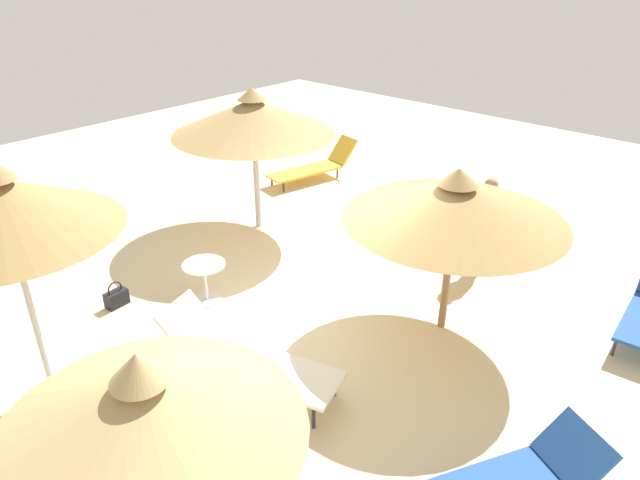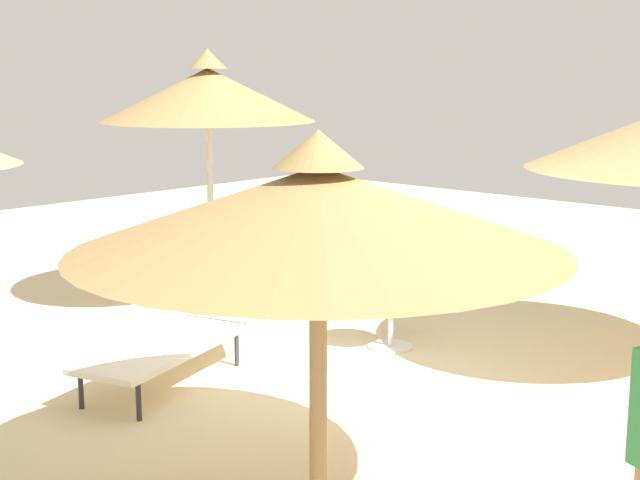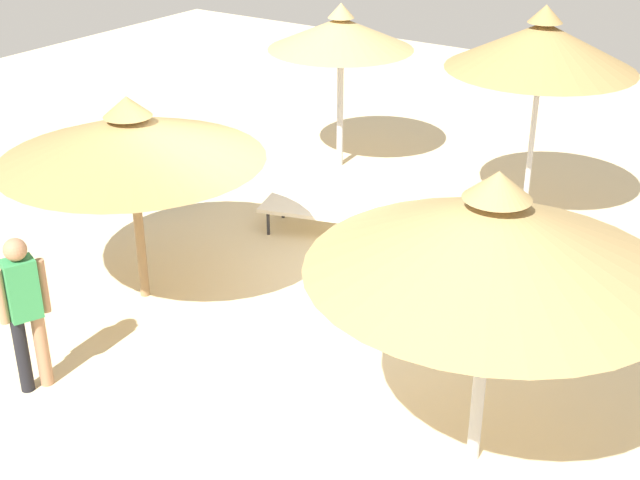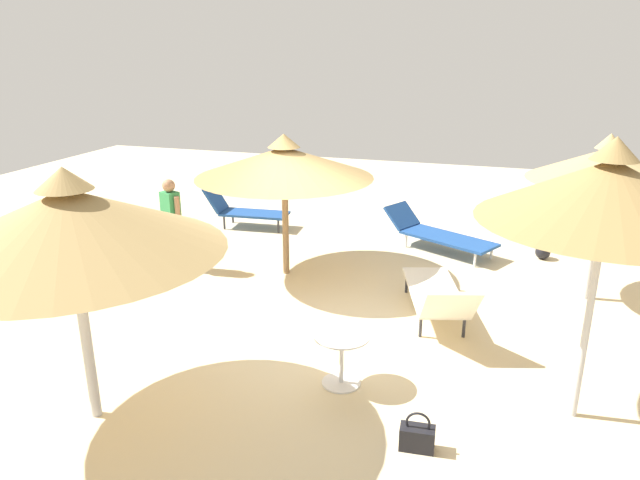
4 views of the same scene
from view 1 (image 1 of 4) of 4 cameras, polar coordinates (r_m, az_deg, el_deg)
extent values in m
cube|color=beige|center=(8.53, 0.18, -7.82)|extent=(24.00, 24.00, 0.10)
cylinder|color=olive|center=(7.94, 12.69, -2.42)|extent=(0.11, 0.11, 2.01)
cone|color=#997A47|center=(7.54, 13.40, 3.71)|extent=(2.92, 2.92, 0.50)
cone|color=#997A47|center=(7.41, 13.69, 6.19)|extent=(0.53, 0.53, 0.22)
cylinder|color=#B2B2B7|center=(10.80, -6.39, 6.56)|extent=(0.11, 0.11, 2.13)
cone|color=tan|center=(10.47, -6.70, 12.13)|extent=(2.96, 2.96, 0.63)
cone|color=tan|center=(10.37, -6.82, 14.34)|extent=(0.53, 0.53, 0.22)
cone|color=tan|center=(4.14, -17.08, -15.63)|extent=(2.21, 2.21, 0.47)
cone|color=tan|center=(3.93, -17.76, -12.00)|extent=(0.40, 0.40, 0.22)
cylinder|color=#B2B2B7|center=(7.32, -26.97, -5.82)|extent=(0.07, 0.07, 2.42)
cone|color=#997A47|center=(6.80, -29.13, 3.01)|extent=(2.42, 2.42, 0.59)
cylinder|color=#2D2D33|center=(8.60, 27.32, -9.42)|extent=(0.04, 0.04, 0.29)
cylinder|color=#2D2D33|center=(9.63, 28.87, -5.80)|extent=(0.04, 0.04, 0.29)
cube|color=gold|center=(13.24, -1.51, 6.90)|extent=(0.94, 1.88, 0.05)
cylinder|color=#2D2D33|center=(12.71, -3.66, 5.29)|extent=(0.04, 0.04, 0.23)
cylinder|color=#2D2D33|center=(13.10, -4.84, 5.93)|extent=(0.04, 0.04, 0.23)
cylinder|color=#2D2D33|center=(13.52, 1.74, 6.70)|extent=(0.04, 0.04, 0.23)
cylinder|color=#2D2D33|center=(13.89, 0.49, 7.28)|extent=(0.04, 0.04, 0.23)
cube|color=gold|center=(13.77, 2.31, 8.97)|extent=(0.67, 0.57, 0.56)
cube|color=silver|center=(7.02, -5.17, -12.76)|extent=(1.89, 1.17, 0.05)
cylinder|color=#2D2D33|center=(7.07, 1.48, -14.26)|extent=(0.04, 0.04, 0.32)
cylinder|color=#2D2D33|center=(6.69, -0.65, -17.24)|extent=(0.04, 0.04, 0.32)
cylinder|color=#2D2D33|center=(7.65, -8.90, -10.94)|extent=(0.04, 0.04, 0.32)
cylinder|color=#2D2D33|center=(7.29, -11.48, -13.40)|extent=(0.04, 0.04, 0.32)
cube|color=silver|center=(7.37, -12.90, -8.33)|extent=(0.69, 0.81, 0.57)
cylinder|color=silver|center=(6.58, 19.29, -20.51)|extent=(0.04, 0.04, 0.26)
cube|color=#1E478C|center=(6.37, 24.04, -18.68)|extent=(0.81, 0.70, 0.43)
cylinder|color=black|center=(9.97, 16.34, -0.46)|extent=(0.13, 0.13, 0.80)
cylinder|color=#A57554|center=(9.86, 15.50, -0.68)|extent=(0.13, 0.13, 0.80)
cube|color=#338C4C|center=(9.62, 16.44, 3.10)|extent=(0.32, 0.35, 0.60)
sphere|color=#A57554|center=(9.47, 16.76, 5.34)|extent=(0.22, 0.22, 0.22)
cylinder|color=#A57554|center=(9.76, 17.29, 3.14)|extent=(0.09, 0.09, 0.55)
cylinder|color=#A57554|center=(9.51, 15.52, 2.77)|extent=(0.09, 0.09, 0.55)
cube|color=black|center=(9.19, -19.65, -5.52)|extent=(0.20, 0.35, 0.24)
torus|color=black|center=(9.10, -19.81, -4.61)|extent=(0.04, 0.24, 0.24)
cylinder|color=silver|center=(8.70, -11.53, -2.43)|extent=(0.65, 0.65, 0.02)
cylinder|color=silver|center=(8.86, -11.35, -4.21)|extent=(0.05, 0.05, 0.61)
cylinder|color=silver|center=(9.02, -11.18, -5.80)|extent=(0.45, 0.45, 0.02)
camera|label=2|loc=(9.86, 44.26, 7.09)|focal=50.23mm
camera|label=3|loc=(15.92, 3.96, 27.93)|focal=49.44mm
camera|label=4|loc=(12.31, -36.41, 17.13)|focal=32.65mm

